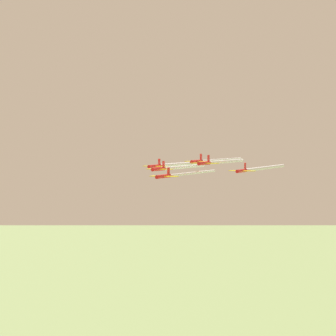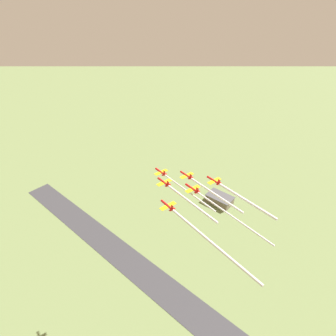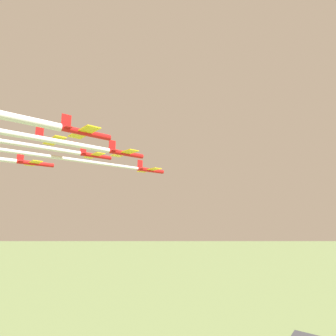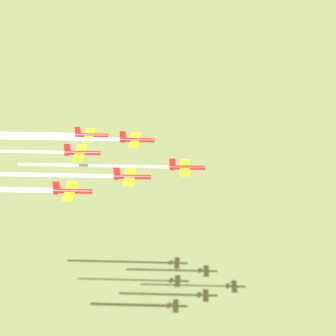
{
  "view_description": "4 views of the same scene",
  "coord_description": "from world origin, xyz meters",
  "views": [
    {
      "loc": [
        -247.3,
        -13.72,
        126.7
      ],
      "look_at": [
        -55.16,
        30.55,
        118.99
      ],
      "focal_mm": 70.0,
      "sensor_mm": 36.0,
      "label": 1
    },
    {
      "loc": [
        39.32,
        -63.92,
        201.54
      ],
      "look_at": [
        -47.4,
        37.13,
        118.06
      ],
      "focal_mm": 28.0,
      "sensor_mm": 36.0,
      "label": 2
    },
    {
      "loc": [
        8.89,
        84.12,
        103.29
      ],
      "look_at": [
        -55.86,
        35.41,
        117.47
      ],
      "focal_mm": 28.0,
      "sensor_mm": 36.0,
      "label": 3
    },
    {
      "loc": [
        -20.29,
        182.04,
        201.43
      ],
      "look_at": [
        -45.07,
        32.19,
        115.91
      ],
      "focal_mm": 70.0,
      "sensor_mm": 36.0,
      "label": 4
    }
  ],
  "objects": [
    {
      "name": "smoke_trail_1",
      "position": [
        -16.23,
        17.99,
        119.95
      ],
      "size": [
        34.57,
        8.07,
        1.1
      ],
      "rotation": [
        0.0,
        0.0,
        1.37
      ],
      "color": "white"
    },
    {
      "name": "smoke_trail_0",
      "position": [
        -25.58,
        28.24,
        116.17
      ],
      "size": [
        39.79,
        8.87,
        0.82
      ],
      "rotation": [
        0.0,
        0.0,
        1.37
      ],
      "color": "white"
    },
    {
      "name": "jet_5",
      "position": [
        -19.2,
        43.63,
        118.19
      ],
      "size": [
        9.61,
        9.26,
        3.22
      ],
      "rotation": [
        0.0,
        0.0,
        1.37
      ],
      "color": "red"
    },
    {
      "name": "jet_3",
      "position": [
        -25.72,
        11.57,
        117.12
      ],
      "size": [
        9.61,
        9.26,
        3.22
      ],
      "rotation": [
        0.0,
        0.0,
        1.37
      ],
      "color": "red"
    },
    {
      "name": "jet_2",
      "position": [
        -34.45,
        38.39,
        117.8
      ],
      "size": [
        9.61,
        9.26,
        3.22
      ],
      "rotation": [
        0.0,
        0.0,
        1.37
      ],
      "color": "red"
    },
    {
      "name": "smoke_trail_5",
      "position": [
        2.3,
        39.25,
        118.15
      ],
      "size": [
        34.64,
        8.35,
        1.38
      ],
      "rotation": [
        0.0,
        0.0,
        1.37
      ],
      "color": "white"
    },
    {
      "name": "jet_4",
      "position": [
        -22.46,
        27.6,
        120.09
      ],
      "size": [
        9.61,
        9.26,
        3.22
      ],
      "rotation": [
        0.0,
        0.0,
        1.37
      ],
      "color": "red"
    },
    {
      "name": "jet_0",
      "position": [
        -49.7,
        33.15,
        116.22
      ],
      "size": [
        9.61,
        9.26,
        3.22
      ],
      "rotation": [
        0.0,
        0.0,
        1.37
      ],
      "color": "red"
    },
    {
      "name": "hangar",
      "position": [
        -72.73,
        160.97,
        4.95
      ],
      "size": [
        30.26,
        19.08,
        9.86
      ],
      "color": "#726656",
      "rests_on": "ground_plane"
    },
    {
      "name": "smoke_trail_3",
      "position": [
        3.44,
        5.64,
        117.07
      ],
      "size": [
        49.93,
        11.25,
        1.15
      ],
      "rotation": [
        0.0,
        0.0,
        1.37
      ],
      "color": "white"
    },
    {
      "name": "smoke_trail_2",
      "position": [
        -12.29,
        33.88,
        117.75
      ],
      "size": [
        35.92,
        8.35,
        1.1
      ],
      "rotation": [
        0.0,
        0.0,
        1.37
      ],
      "color": "white"
    },
    {
      "name": "jet_1",
      "position": [
        -37.71,
        22.36,
        119.99
      ],
      "size": [
        9.61,
        9.26,
        3.22
      ],
      "rotation": [
        0.0,
        0.0,
        1.37
      ],
      "color": "red"
    },
    {
      "name": "runway_strip",
      "position": [
        -50.08,
        33.22,
        0.1
      ],
      "size": [
        430.83,
        26.16,
        0.2
      ],
      "rotation": [
        0.0,
        0.0,
        1.57
      ],
      "color": "#38383D",
      "rests_on": "ground_plane"
    },
    {
      "name": "smoke_trail_4",
      "position": [
        3.37,
        22.35,
        120.05
      ],
      "size": [
        43.18,
        9.55,
        0.81
      ],
      "rotation": [
        0.0,
        0.0,
        1.37
      ],
      "color": "white"
    }
  ]
}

